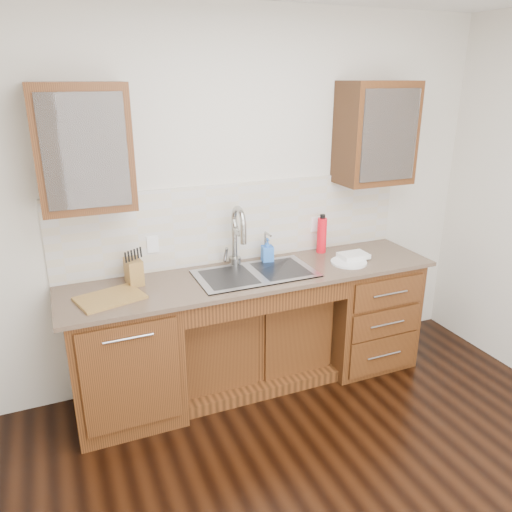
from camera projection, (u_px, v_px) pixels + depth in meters
name	position (u px, v px, depth m)	size (l,w,h in m)	color
wall_back	(235.00, 201.00, 3.72)	(4.00, 0.10, 2.70)	beige
base_cabinet_left	(124.00, 357.00, 3.37)	(0.70, 0.62, 0.88)	#593014
base_cabinet_center	(249.00, 336.00, 3.82)	(1.20, 0.44, 0.70)	#593014
base_cabinet_right	(362.00, 309.00, 4.06)	(0.70, 0.62, 0.88)	#593014
countertop	(255.00, 275.00, 3.55)	(2.70, 0.65, 0.03)	#84705B
backsplash	(238.00, 222.00, 3.71)	(2.70, 0.02, 0.59)	beige
sink	(255.00, 285.00, 3.56)	(0.84, 0.46, 0.19)	#9E9EA5
faucet	(234.00, 239.00, 3.63)	(0.04, 0.04, 0.40)	#999993
filter_tap	(265.00, 245.00, 3.76)	(0.02, 0.02, 0.24)	#999993
upper_cabinet_left	(83.00, 148.00, 2.98)	(0.55, 0.34, 0.75)	#593014
upper_cabinet_right	(375.00, 133.00, 3.75)	(0.55, 0.34, 0.75)	#593014
outlet_left	(153.00, 244.00, 3.49)	(0.08, 0.01, 0.12)	white
outlet_right	(315.00, 224.00, 3.97)	(0.08, 0.01, 0.12)	white
soap_bottle	(267.00, 250.00, 3.73)	(0.08, 0.09, 0.18)	blue
water_bottle	(322.00, 235.00, 3.92)	(0.08, 0.08, 0.28)	red
plate	(349.00, 262.00, 3.73)	(0.27, 0.27, 0.01)	white
dish_towel	(353.00, 256.00, 3.80)	(0.21, 0.16, 0.03)	white
knife_block	(134.00, 271.00, 3.34)	(0.10, 0.16, 0.17)	brown
cutting_board	(110.00, 298.00, 3.13)	(0.39, 0.28, 0.02)	olive
cup_left_a	(64.00, 159.00, 2.96)	(0.11, 0.11, 0.09)	white
cup_left_b	(98.00, 157.00, 3.03)	(0.09, 0.09, 0.08)	white
cup_right_a	(367.00, 141.00, 3.74)	(0.12, 0.12, 0.09)	white
cup_right_b	(384.00, 140.00, 3.79)	(0.10, 0.10, 0.09)	white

